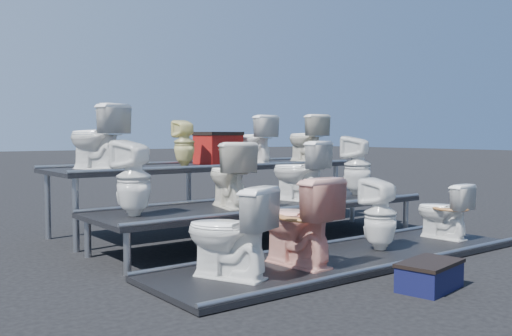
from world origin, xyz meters
TOP-DOWN VIEW (x-y plane):
  - ground at (0.00, 0.00)m, footprint 80.00×80.00m
  - tier_front at (0.00, -1.30)m, footprint 4.20×1.20m
  - tier_mid at (0.00, 0.00)m, footprint 4.20×1.20m
  - tier_back at (0.00, 1.30)m, footprint 4.20×1.20m
  - toilet_0 at (-1.43, -1.30)m, footprint 0.71×0.88m
  - toilet_1 at (-0.67, -1.30)m, footprint 0.53×0.85m
  - toilet_2 at (0.50, -1.30)m, footprint 0.35×0.36m
  - toilet_3 at (1.61, -1.30)m, footprint 0.39×0.65m
  - toilet_4 at (-1.68, 0.00)m, footprint 0.45×0.46m
  - toilet_5 at (-0.53, 0.00)m, footprint 0.57×0.80m
  - toilet_6 at (0.52, 0.00)m, footprint 0.58×0.80m
  - toilet_7 at (1.56, 0.00)m, footprint 0.47×0.47m
  - toilet_8 at (-1.55, 1.30)m, footprint 0.68×0.86m
  - toilet_9 at (-0.35, 1.30)m, footprint 0.30×0.30m
  - toilet_10 at (0.80, 1.30)m, footprint 0.42×0.69m
  - toilet_11 at (1.81, 1.30)m, footprint 0.44×0.72m
  - red_crate at (0.30, 1.48)m, footprint 0.59×0.49m
  - step_stool at (-0.20, -2.42)m, footprint 0.63×0.45m

SIDE VIEW (x-z plane):
  - ground at x=0.00m, z-range 0.00..0.00m
  - tier_front at x=0.00m, z-range 0.00..0.06m
  - step_stool at x=-0.20m, z-range 0.00..0.21m
  - tier_mid at x=0.00m, z-range 0.00..0.46m
  - toilet_3 at x=1.61m, z-range 0.06..0.71m
  - tier_back at x=0.00m, z-range 0.00..0.86m
  - toilet_2 at x=0.50m, z-range 0.06..0.82m
  - toilet_0 at x=-1.43m, z-range 0.06..0.85m
  - toilet_1 at x=-0.67m, z-range 0.06..0.89m
  - toilet_5 at x=-0.53m, z-range 0.46..1.19m
  - toilet_6 at x=0.52m, z-range 0.46..1.20m
  - toilet_4 at x=-1.68m, z-range 0.46..1.22m
  - toilet_7 at x=1.56m, z-range 0.46..1.26m
  - red_crate at x=0.30m, z-range 0.86..1.26m
  - toilet_9 at x=-0.35m, z-range 0.86..1.47m
  - toilet_10 at x=0.80m, z-range 0.86..1.54m
  - toilet_11 at x=1.81m, z-range 0.86..1.57m
  - toilet_8 at x=-1.55m, z-range 0.86..1.63m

